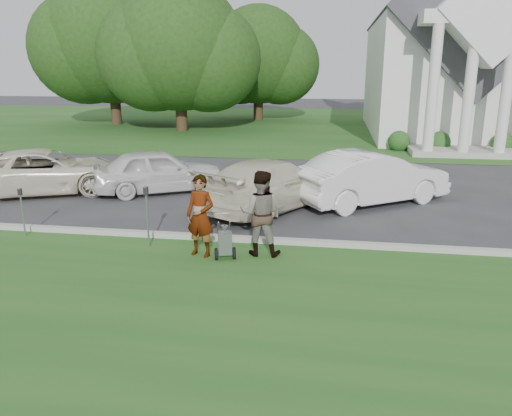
% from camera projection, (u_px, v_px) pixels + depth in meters
% --- Properties ---
extents(ground, '(120.00, 120.00, 0.00)m').
position_uv_depth(ground, '(234.00, 250.00, 11.62)').
color(ground, '#333335').
rests_on(ground, ground).
extents(grass_strip, '(80.00, 7.00, 0.01)m').
position_uv_depth(grass_strip, '(200.00, 309.00, 8.77)').
color(grass_strip, '#20541D').
rests_on(grass_strip, ground).
extents(church_lawn, '(80.00, 30.00, 0.01)m').
position_uv_depth(church_lawn, '(305.00, 125.00, 37.30)').
color(church_lawn, '#20541D').
rests_on(church_lawn, ground).
extents(curb, '(80.00, 0.18, 0.15)m').
position_uv_depth(curb, '(238.00, 239.00, 12.13)').
color(curb, '#9E9E93').
rests_on(curb, ground).
extents(church, '(9.19, 19.00, 24.10)m').
position_uv_depth(church, '(450.00, 37.00, 30.65)').
color(church, white).
rests_on(church, ground).
extents(tree_left, '(10.63, 8.40, 9.71)m').
position_uv_depth(tree_left, '(179.00, 52.00, 32.35)').
color(tree_left, '#332316').
rests_on(tree_left, ground).
extents(tree_far, '(11.64, 9.20, 10.73)m').
position_uv_depth(tree_far, '(111.00, 45.00, 35.94)').
color(tree_far, '#332316').
rests_on(tree_far, ground).
extents(tree_back, '(9.61, 7.60, 8.89)m').
position_uv_depth(tree_back, '(258.00, 60.00, 39.46)').
color(tree_back, '#332316').
rests_on(tree_back, ground).
extents(striping_cart, '(0.62, 0.98, 0.85)m').
position_uv_depth(striping_cart, '(225.00, 244.00, 10.95)').
color(striping_cart, black).
rests_on(striping_cart, ground).
extents(person_left, '(0.76, 0.60, 1.84)m').
position_uv_depth(person_left, '(200.00, 216.00, 11.02)').
color(person_left, '#999999').
rests_on(person_left, ground).
extents(person_right, '(0.94, 0.73, 1.93)m').
position_uv_depth(person_right, '(260.00, 214.00, 11.07)').
color(person_right, '#999999').
rests_on(person_right, ground).
extents(parking_meter_near, '(0.11, 0.10, 1.48)m').
position_uv_depth(parking_meter_near, '(147.00, 209.00, 11.55)').
color(parking_meter_near, gray).
rests_on(parking_meter_near, ground).
extents(parking_meter_far, '(0.09, 0.08, 1.25)m').
position_uv_depth(parking_meter_far, '(22.00, 206.00, 12.33)').
color(parking_meter_far, gray).
rests_on(parking_meter_far, ground).
extents(car_a, '(5.81, 4.37, 1.47)m').
position_uv_depth(car_a, '(46.00, 171.00, 16.75)').
color(car_a, silver).
rests_on(car_a, ground).
extents(car_b, '(4.65, 3.61, 1.48)m').
position_uv_depth(car_b, '(158.00, 171.00, 16.83)').
color(car_b, silver).
rests_on(car_b, ground).
extents(car_c, '(4.37, 5.51, 1.49)m').
position_uv_depth(car_c, '(271.00, 184.00, 14.89)').
color(car_c, beige).
rests_on(car_c, ground).
extents(car_d, '(5.08, 4.29, 1.64)m').
position_uv_depth(car_d, '(371.00, 178.00, 15.38)').
color(car_d, silver).
rests_on(car_d, ground).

